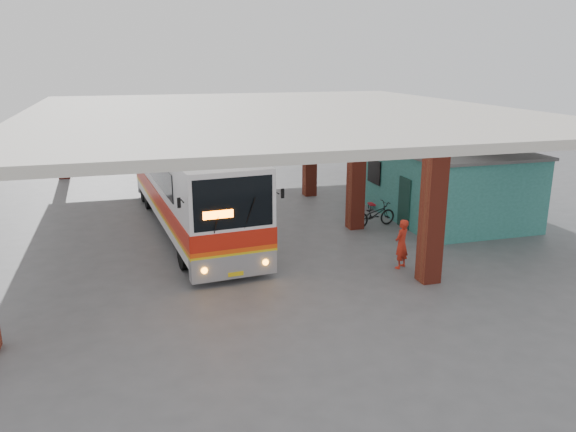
{
  "coord_description": "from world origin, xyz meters",
  "views": [
    {
      "loc": [
        -5.87,
        -17.7,
        6.85
      ],
      "look_at": [
        -0.75,
        0.0,
        1.62
      ],
      "focal_mm": 35.0,
      "sensor_mm": 36.0,
      "label": 1
    }
  ],
  "objects_px": {
    "motorcycle": "(374,214)",
    "pedestrian": "(401,244)",
    "coach_bus": "(190,183)",
    "red_chair": "(376,201)"
  },
  "relations": [
    {
      "from": "coach_bus",
      "to": "motorcycle",
      "type": "height_order",
      "value": "coach_bus"
    },
    {
      "from": "coach_bus",
      "to": "red_chair",
      "type": "height_order",
      "value": "coach_bus"
    },
    {
      "from": "pedestrian",
      "to": "red_chair",
      "type": "relative_size",
      "value": 1.89
    },
    {
      "from": "motorcycle",
      "to": "red_chair",
      "type": "distance_m",
      "value": 2.79
    },
    {
      "from": "motorcycle",
      "to": "pedestrian",
      "type": "relative_size",
      "value": 1.17
    },
    {
      "from": "red_chair",
      "to": "coach_bus",
      "type": "bearing_deg",
      "value": -167.49
    },
    {
      "from": "coach_bus",
      "to": "motorcycle",
      "type": "xyz_separation_m",
      "value": [
        7.38,
        -1.86,
        -1.39
      ]
    },
    {
      "from": "coach_bus",
      "to": "pedestrian",
      "type": "distance_m",
      "value": 9.08
    },
    {
      "from": "coach_bus",
      "to": "red_chair",
      "type": "xyz_separation_m",
      "value": [
        8.62,
        0.64,
        -1.49
      ]
    },
    {
      "from": "motorcycle",
      "to": "red_chair",
      "type": "relative_size",
      "value": 2.21
    }
  ]
}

